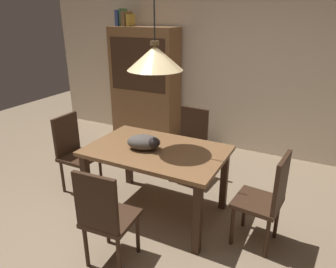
% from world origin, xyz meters
% --- Properties ---
extents(ground, '(10.00, 10.00, 0.00)m').
position_xyz_m(ground, '(0.00, 0.00, 0.00)').
color(ground, '#847056').
extents(back_wall, '(6.40, 0.10, 2.90)m').
position_xyz_m(back_wall, '(0.00, 2.65, 1.45)').
color(back_wall, beige).
rests_on(back_wall, ground).
extents(dining_table, '(1.40, 0.90, 0.75)m').
position_xyz_m(dining_table, '(-0.05, 0.52, 0.65)').
color(dining_table, brown).
rests_on(dining_table, ground).
extents(chair_left_side, '(0.40, 0.40, 0.93)m').
position_xyz_m(chair_left_side, '(-1.18, 0.52, 0.51)').
color(chair_left_side, '#382316').
rests_on(chair_left_side, ground).
extents(chair_right_side, '(0.44, 0.44, 0.93)m').
position_xyz_m(chair_right_side, '(1.07, 0.51, 0.51)').
color(chair_right_side, '#382316').
rests_on(chair_right_side, ground).
extents(chair_far_back, '(0.43, 0.43, 0.93)m').
position_xyz_m(chair_far_back, '(-0.05, 1.39, 0.51)').
color(chair_far_back, '#382316').
rests_on(chair_far_back, ground).
extents(chair_near_front, '(0.43, 0.43, 0.93)m').
position_xyz_m(chair_near_front, '(-0.05, -0.36, 0.51)').
color(chair_near_front, '#382316').
rests_on(chair_near_front, ground).
extents(cat_sleeping, '(0.40, 0.32, 0.16)m').
position_xyz_m(cat_sleeping, '(-0.16, 0.46, 0.83)').
color(cat_sleeping, '#4C4742').
rests_on(cat_sleeping, dining_table).
extents(pendant_lamp, '(0.52, 0.52, 1.30)m').
position_xyz_m(pendant_lamp, '(-0.05, 0.52, 1.66)').
color(pendant_lamp, beige).
extents(hutch_bookcase, '(1.12, 0.45, 1.85)m').
position_xyz_m(hutch_bookcase, '(-1.25, 2.32, 0.89)').
color(hutch_bookcase, brown).
rests_on(hutch_bookcase, ground).
extents(book_blue_wide, '(0.06, 0.24, 0.24)m').
position_xyz_m(book_blue_wide, '(-1.68, 2.32, 1.97)').
color(book_blue_wide, '#384C93').
rests_on(book_blue_wide, hutch_bookcase).
extents(book_green_slim, '(0.03, 0.20, 0.26)m').
position_xyz_m(book_green_slim, '(-1.62, 2.32, 1.98)').
color(book_green_slim, '#427A4C').
rests_on(book_green_slim, hutch_bookcase).
extents(book_brown_thick, '(0.06, 0.24, 0.22)m').
position_xyz_m(book_brown_thick, '(-1.56, 2.32, 1.96)').
color(book_brown_thick, brown).
rests_on(book_brown_thick, hutch_bookcase).
extents(book_yellow_short, '(0.04, 0.20, 0.18)m').
position_xyz_m(book_yellow_short, '(-1.49, 2.32, 1.94)').
color(book_yellow_short, gold).
rests_on(book_yellow_short, hutch_bookcase).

